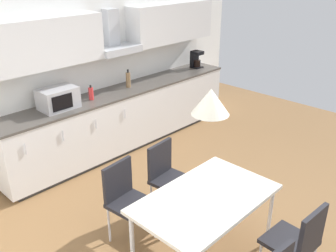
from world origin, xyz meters
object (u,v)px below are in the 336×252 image
(bottle_brown, at_px, (128,80))
(coffee_maker, at_px, (196,59))
(chair_near_right, at_px, (299,239))
(microwave, at_px, (58,98))
(bottle_red, at_px, (91,93))
(chair_far_right, at_px, (167,172))
(chair_far_left, at_px, (125,195))
(pendant_lamp, at_px, (211,102))
(dining_table, at_px, (206,201))

(bottle_brown, bearing_deg, coffee_maker, -0.02)
(bottle_brown, relative_size, chair_near_right, 0.32)
(microwave, bearing_deg, coffee_maker, 0.53)
(bottle_red, relative_size, chair_near_right, 0.24)
(coffee_maker, relative_size, chair_near_right, 0.34)
(microwave, bearing_deg, chair_near_right, -84.94)
(microwave, height_order, chair_near_right, microwave)
(coffee_maker, height_order, chair_near_right, coffee_maker)
(coffee_maker, distance_m, bottle_red, 2.33)
(coffee_maker, xyz_separation_m, chair_far_right, (-2.53, -1.72, -0.54))
(coffee_maker, bearing_deg, chair_far_left, -151.23)
(coffee_maker, relative_size, pendant_lamp, 0.94)
(chair_near_right, height_order, chair_far_left, same)
(bottle_brown, height_order, dining_table, bottle_brown)
(chair_far_left, bearing_deg, coffee_maker, 28.77)
(bottle_red, relative_size, chair_far_right, 0.24)
(chair_far_left, distance_m, pendant_lamp, 1.42)
(chair_far_left, relative_size, pendant_lamp, 2.72)
(pendant_lamp, bearing_deg, coffee_maker, 41.64)
(chair_near_right, relative_size, chair_far_left, 1.00)
(coffee_maker, height_order, chair_far_right, coffee_maker)
(bottle_brown, bearing_deg, pendant_lamp, -116.03)
(coffee_maker, distance_m, chair_far_left, 3.63)
(chair_far_right, bearing_deg, bottle_brown, 61.58)
(microwave, height_order, bottle_brown, microwave)
(chair_far_right, bearing_deg, bottle_red, 82.90)
(microwave, xyz_separation_m, bottle_brown, (1.22, 0.03, -0.02))
(bottle_red, bearing_deg, chair_far_right, -97.10)
(chair_near_right, xyz_separation_m, chair_far_left, (-0.61, 1.58, 0.00))
(chair_far_left, bearing_deg, dining_table, -68.52)
(microwave, distance_m, chair_near_right, 3.34)
(microwave, relative_size, bottle_red, 2.28)
(bottle_red, height_order, chair_far_left, bottle_red)
(microwave, height_order, dining_table, microwave)
(bottle_red, height_order, chair_near_right, bottle_red)
(chair_near_right, bearing_deg, chair_far_right, 90.09)
(chair_far_right, distance_m, chair_near_right, 1.58)
(chair_far_right, bearing_deg, coffee_maker, 34.23)
(bottle_red, bearing_deg, pendant_lamp, -101.55)
(coffee_maker, bearing_deg, chair_near_right, -127.43)
(pendant_lamp, bearing_deg, bottle_brown, 63.97)
(chair_far_right, height_order, chair_near_right, same)
(bottle_red, xyz_separation_m, chair_near_right, (-0.21, -3.26, -0.48))
(microwave, distance_m, coffee_maker, 2.82)
(chair_far_right, bearing_deg, chair_far_left, -180.00)
(coffee_maker, relative_size, dining_table, 0.22)
(microwave, bearing_deg, bottle_brown, 1.26)
(coffee_maker, relative_size, bottle_brown, 1.08)
(bottle_red, bearing_deg, dining_table, -101.55)
(dining_table, xyz_separation_m, pendant_lamp, (-0.00, -0.00, 0.98))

